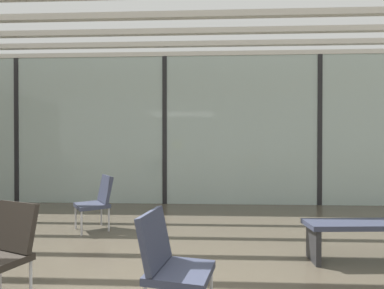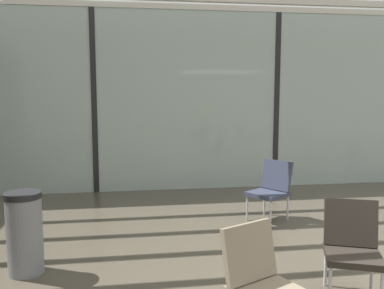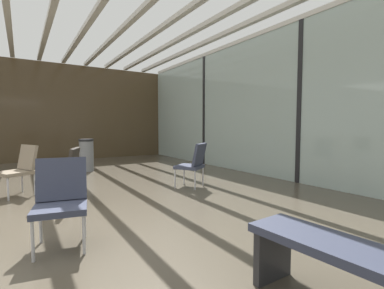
{
  "view_description": "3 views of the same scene",
  "coord_description": "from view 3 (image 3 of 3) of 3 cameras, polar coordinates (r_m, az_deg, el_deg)",
  "views": [
    {
      "loc": [
        0.96,
        -1.92,
        1.44
      ],
      "look_at": [
        0.52,
        7.51,
        1.34
      ],
      "focal_mm": 29.01,
      "sensor_mm": 36.0,
      "label": 1
    },
    {
      "loc": [
        -2.86,
        -2.67,
        1.87
      ],
      "look_at": [
        -1.56,
        5.93,
        0.77
      ],
      "focal_mm": 38.82,
      "sensor_mm": 36.0,
      "label": 2
    },
    {
      "loc": [
        3.63,
        0.21,
        1.2
      ],
      "look_at": [
        -1.09,
        3.19,
        0.82
      ],
      "focal_mm": 25.37,
      "sensor_mm": 36.0,
      "label": 3
    }
  ],
  "objects": [
    {
      "name": "lounge_chair_0",
      "position": [
        4.57,
        -25.3,
        -5.37
      ],
      "size": [
        0.64,
        0.66,
        0.87
      ],
      "rotation": [
        0.0,
        0.0,
        5.91
      ],
      "color": "#28231E",
      "rests_on": "ground"
    },
    {
      "name": "lounge_chair_4",
      "position": [
        5.32,
        0.29,
        -3.75
      ],
      "size": [
        0.71,
        0.69,
        0.87
      ],
      "rotation": [
        0.0,
        0.0,
        5.32
      ],
      "color": "#33384C",
      "rests_on": "ground"
    },
    {
      "name": "ground_plane",
      "position": [
        3.83,
        -34.91,
        -15.07
      ],
      "size": [
        60.0,
        60.0,
        0.0
      ],
      "primitive_type": "plane",
      "color": "#4C4438"
    },
    {
      "name": "window_mullion_0",
      "position": [
        8.72,
        2.74,
        7.1
      ],
      "size": [
        0.1,
        0.12,
        3.39
      ],
      "primitive_type": "cube",
      "color": "black",
      "rests_on": "ground"
    },
    {
      "name": "parked_airplane",
      "position": [
        11.89,
        33.86,
        6.29
      ],
      "size": [
        13.02,
        3.68,
        3.68
      ],
      "color": "#B2BCD6",
      "rests_on": "ground"
    },
    {
      "name": "lounge_chair_3",
      "position": [
        3.06,
        -25.82,
        -9.81
      ],
      "size": [
        0.61,
        0.57,
        0.87
      ],
      "rotation": [
        0.0,
        0.0,
        1.37
      ],
      "color": "#33384C",
      "rests_on": "ground"
    },
    {
      "name": "glass_curtain_wall",
      "position": [
        6.19,
        21.86,
        8.17
      ],
      "size": [
        14.0,
        0.08,
        3.39
      ],
      "primitive_type": "cube",
      "color": "#A3B7B2",
      "rests_on": "ground"
    },
    {
      "name": "lounge_chair_1",
      "position": [
        5.59,
        -32.38,
        -3.99
      ],
      "size": [
        0.66,
        0.68,
        0.87
      ],
      "rotation": [
        0.0,
        0.0,
        0.46
      ],
      "color": "#7F705B",
      "rests_on": "ground"
    },
    {
      "name": "waiting_bench",
      "position": [
        2.0,
        33.34,
        -21.44
      ],
      "size": [
        1.52,
        0.5,
        0.47
      ],
      "rotation": [
        0.0,
        0.0,
        0.07
      ],
      "color": "#33384C",
      "rests_on": "ground"
    },
    {
      "name": "window_mullion_1",
      "position": [
        6.19,
        21.86,
        8.17
      ],
      "size": [
        0.1,
        0.12,
        3.39
      ],
      "primitive_type": "cube",
      "color": "black",
      "rests_on": "ground"
    },
    {
      "name": "side_wall_left_panels",
      "position": [
        10.68,
        -24.9,
        6.15
      ],
      "size": [
        0.1,
        11.2,
        3.39
      ],
      "primitive_type": "cube",
      "color": "#473823",
      "rests_on": "ground"
    },
    {
      "name": "trash_bin",
      "position": [
        7.76,
        -21.3,
        -2.07
      ],
      "size": [
        0.38,
        0.38,
        0.86
      ],
      "color": "slate",
      "rests_on": "ground"
    }
  ]
}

